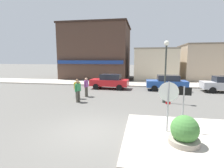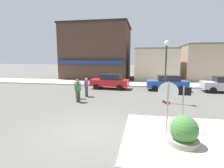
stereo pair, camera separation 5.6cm
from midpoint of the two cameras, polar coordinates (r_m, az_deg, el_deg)
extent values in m
plane|color=#5B5954|center=(8.15, -6.70, -15.14)|extent=(160.00, 160.00, 0.00)
cube|color=beige|center=(8.06, 28.47, -15.85)|extent=(6.40, 4.80, 0.15)
cube|color=beige|center=(22.17, 4.39, 0.17)|extent=(80.00, 4.00, 0.15)
cylinder|color=#9E9EA3|center=(7.76, 17.82, -7.70)|extent=(0.07, 0.07, 2.30)
cylinder|color=red|center=(7.62, 18.05, -2.45)|extent=(0.76, 0.06, 0.76)
cylinder|color=white|center=(7.60, 18.06, -2.47)|extent=(0.82, 0.06, 0.82)
cube|color=red|center=(7.72, 17.89, -5.96)|extent=(0.20, 0.03, 0.11)
cylinder|color=#9E9EA3|center=(8.06, 22.22, -8.06)|extent=(0.06, 0.06, 2.10)
cube|color=black|center=(7.89, 22.54, -2.24)|extent=(0.60, 0.05, 0.34)
cube|color=white|center=(7.90, 22.53, -2.23)|extent=(0.54, 0.04, 0.29)
cube|color=black|center=(7.90, 22.52, -2.23)|extent=(0.34, 0.03, 0.08)
cylinder|color=gray|center=(7.21, 22.41, -17.51)|extent=(1.10, 1.10, 0.35)
sphere|color=#427A38|center=(6.99, 22.67, -13.44)|extent=(1.00, 1.00, 1.00)
cylinder|color=#333833|center=(13.19, 17.14, 3.05)|extent=(0.12, 0.12, 4.20)
cylinder|color=#333833|center=(13.51, 16.78, -5.34)|extent=(0.24, 0.24, 0.24)
sphere|color=white|center=(13.18, 17.57, 12.64)|extent=(0.36, 0.36, 0.36)
cone|color=#333833|center=(13.19, 17.60, 13.26)|extent=(0.32, 0.32, 0.18)
cube|color=red|center=(18.68, -0.68, 0.49)|extent=(4.09, 1.92, 0.66)
cube|color=#1E232D|center=(18.57, -0.24, 2.34)|extent=(2.15, 1.51, 0.56)
cylinder|color=black|center=(18.27, -5.11, -0.90)|extent=(0.61, 0.21, 0.60)
cylinder|color=black|center=(19.87, -3.56, -0.13)|extent=(0.61, 0.21, 0.60)
cylinder|color=black|center=(17.65, 2.55, -1.20)|extent=(0.61, 0.21, 0.60)
cylinder|color=black|center=(19.30, 3.51, -0.38)|extent=(0.61, 0.21, 0.60)
cube|color=#234C9E|center=(18.59, 17.50, 0.06)|extent=(4.05, 1.82, 0.66)
cube|color=#1E232D|center=(18.54, 18.04, 1.91)|extent=(2.12, 1.46, 0.56)
cylinder|color=black|center=(17.65, 13.89, -1.44)|extent=(0.61, 0.20, 0.60)
cylinder|color=black|center=(19.32, 13.43, -0.59)|extent=(0.61, 0.20, 0.60)
cylinder|color=black|center=(18.06, 21.75, -1.58)|extent=(0.61, 0.20, 0.60)
cylinder|color=black|center=(19.70, 20.64, -0.73)|extent=(0.61, 0.20, 0.60)
cube|color=#B7B7BC|center=(19.87, 32.85, -0.39)|extent=(4.01, 1.72, 0.66)
cylinder|color=black|center=(18.69, 30.22, -1.81)|extent=(0.60, 0.18, 0.60)
cylinder|color=black|center=(20.28, 28.63, -0.98)|extent=(0.60, 0.18, 0.60)
cylinder|color=gray|center=(14.38, -11.41, -3.07)|extent=(0.16, 0.16, 0.85)
cylinder|color=gray|center=(14.43, -10.73, -3.02)|extent=(0.16, 0.16, 0.85)
cube|color=gold|center=(14.28, -11.15, -0.31)|extent=(0.42, 0.39, 0.54)
sphere|color=brown|center=(14.23, -11.19, 1.20)|extent=(0.22, 0.22, 0.22)
cylinder|color=gold|center=(14.23, -12.03, -0.57)|extent=(0.13, 0.13, 0.52)
cylinder|color=gold|center=(14.36, -10.26, -0.45)|extent=(0.13, 0.13, 0.52)
cylinder|color=#4C473D|center=(13.21, -11.18, -4.08)|extent=(0.16, 0.16, 0.85)
cylinder|color=#4C473D|center=(13.32, -10.57, -3.96)|extent=(0.16, 0.16, 0.85)
cube|color=#338C51|center=(13.14, -10.96, -1.06)|extent=(0.37, 0.42, 0.54)
sphere|color=brown|center=(13.08, -11.00, 0.58)|extent=(0.22, 0.22, 0.22)
cylinder|color=#338C51|center=(13.01, -11.74, -1.41)|extent=(0.12, 0.12, 0.52)
cylinder|color=#338C51|center=(13.29, -10.18, -1.15)|extent=(0.12, 0.12, 0.52)
cylinder|color=#4C473D|center=(15.11, -8.03, -2.44)|extent=(0.16, 0.16, 0.85)
cylinder|color=#4C473D|center=(14.96, -8.39, -2.55)|extent=(0.16, 0.16, 0.85)
cube|color=#994C99|center=(14.92, -8.26, 0.13)|extent=(0.30, 0.40, 0.54)
sphere|color=tan|center=(14.87, -8.29, 1.58)|extent=(0.22, 0.22, 0.22)
cylinder|color=#994C99|center=(15.12, -7.80, 0.05)|extent=(0.11, 0.11, 0.52)
cylinder|color=#994C99|center=(14.73, -8.73, -0.18)|extent=(0.11, 0.11, 0.52)
cube|color=#473328|center=(28.94, -4.59, 10.08)|extent=(9.96, 8.28, 8.19)
cube|color=navy|center=(24.81, -7.11, 7.10)|extent=(9.46, 0.40, 0.50)
cube|color=#2E211A|center=(29.36, -4.69, 18.33)|extent=(10.26, 8.53, 0.24)
cube|color=beige|center=(26.83, 14.11, 6.01)|extent=(5.97, 5.08, 4.47)
cube|color=gray|center=(26.84, 14.29, 10.99)|extent=(6.09, 5.18, 0.20)
cube|color=tan|center=(29.35, 26.81, 6.10)|extent=(5.16, 7.27, 5.03)
cube|color=#685B4C|center=(29.40, 27.16, 11.19)|extent=(5.27, 7.42, 0.20)
camera|label=1|loc=(0.03, -89.87, 0.02)|focal=28.00mm
camera|label=2|loc=(0.03, 90.13, -0.02)|focal=28.00mm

